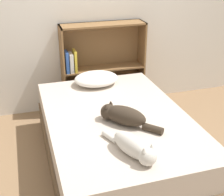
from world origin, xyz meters
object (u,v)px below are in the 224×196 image
(bed, at_px, (116,139))
(pillow, at_px, (97,79))
(bookshelf, at_px, (100,66))
(cat_dark, at_px, (123,115))
(cat_light, at_px, (134,147))

(bed, relative_size, pillow, 3.96)
(bed, xyz_separation_m, bookshelf, (0.16, 1.18, 0.29))
(cat_dark, xyz_separation_m, bookshelf, (0.16, 1.33, -0.04))
(bed, distance_m, cat_light, 0.70)
(cat_light, distance_m, bookshelf, 1.81)
(cat_dark, distance_m, bookshelf, 1.34)
(pillow, xyz_separation_m, bookshelf, (0.16, 0.46, -0.03))
(cat_light, bearing_deg, cat_dark, 149.58)
(pillow, xyz_separation_m, cat_dark, (-0.00, -0.87, 0.01))
(cat_light, bearing_deg, bed, 151.97)
(bed, relative_size, cat_dark, 4.04)
(bed, bearing_deg, bookshelf, 82.17)
(cat_dark, bearing_deg, cat_light, 128.99)
(cat_dark, bearing_deg, bed, -41.42)
(bed, xyz_separation_m, cat_dark, (0.00, -0.16, 0.33))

